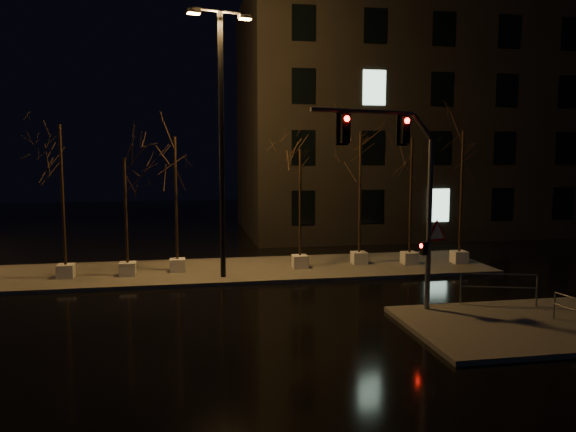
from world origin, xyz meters
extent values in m
plane|color=black|center=(0.00, 0.00, 0.00)|extent=(90.00, 90.00, 0.00)
cube|color=#4E4B46|center=(0.00, 6.00, 0.07)|extent=(22.00, 5.00, 0.15)
cube|color=#4E4B46|center=(7.50, -3.50, 0.07)|extent=(7.00, 5.00, 0.15)
cube|color=black|center=(14.00, 18.00, 7.50)|extent=(25.00, 12.00, 15.00)
cube|color=silver|center=(-7.23, 5.46, 0.43)|extent=(0.65, 0.65, 0.55)
cylinder|color=black|center=(-7.23, 5.46, 3.51)|extent=(0.11, 0.11, 5.63)
cube|color=silver|center=(-4.80, 5.45, 0.43)|extent=(0.65, 0.65, 0.55)
cylinder|color=black|center=(-4.80, 5.45, 2.85)|extent=(0.11, 0.11, 4.30)
cube|color=silver|center=(-2.78, 5.88, 0.43)|extent=(0.65, 0.65, 0.55)
cylinder|color=black|center=(-2.78, 5.88, 3.28)|extent=(0.11, 0.11, 5.16)
cube|color=silver|center=(2.55, 5.78, 0.43)|extent=(0.65, 0.65, 0.55)
cylinder|color=black|center=(2.55, 5.78, 3.03)|extent=(0.11, 0.11, 4.67)
cube|color=silver|center=(5.39, 6.13, 0.43)|extent=(0.65, 0.65, 0.55)
cylinder|color=black|center=(5.39, 6.13, 3.42)|extent=(0.11, 0.11, 5.43)
cube|color=silver|center=(7.63, 5.65, 0.43)|extent=(0.65, 0.65, 0.55)
cylinder|color=black|center=(7.63, 5.65, 3.29)|extent=(0.11, 0.11, 5.18)
cube|color=silver|center=(10.00, 5.49, 0.43)|extent=(0.65, 0.65, 0.55)
cylinder|color=black|center=(10.00, 5.49, 3.46)|extent=(0.11, 0.11, 5.51)
cylinder|color=slate|center=(5.28, -1.50, 2.89)|extent=(0.16, 0.16, 5.47)
cylinder|color=slate|center=(2.81, -2.29, 6.39)|extent=(3.52, 1.23, 0.13)
cube|color=black|center=(4.23, -1.83, 5.89)|extent=(0.32, 0.27, 0.82)
cube|color=black|center=(2.15, -2.50, 5.89)|extent=(0.32, 0.27, 0.82)
cube|color=black|center=(5.08, -1.56, 2.16)|extent=(0.24, 0.22, 0.41)
cone|color=red|center=(5.55, -1.46, 2.61)|extent=(0.91, 0.31, 0.95)
sphere|color=#FF0C07|center=(5.28, -1.50, 6.16)|extent=(0.16, 0.16, 0.16)
cylinder|color=black|center=(-0.92, 4.49, 5.42)|extent=(0.21, 0.21, 10.54)
cylinder|color=black|center=(-0.92, 4.49, 10.69)|extent=(2.27, 0.69, 0.11)
cube|color=#FF9932|center=(-1.94, 4.22, 10.53)|extent=(0.58, 0.42, 0.21)
cube|color=#FF9932|center=(0.10, 4.76, 10.53)|extent=(0.58, 0.42, 0.21)
cylinder|color=slate|center=(6.64, -1.14, 0.65)|extent=(0.06, 0.06, 1.00)
cylinder|color=slate|center=(8.96, -1.86, 0.65)|extent=(0.06, 0.06, 1.00)
cylinder|color=slate|center=(7.80, -1.50, 1.20)|extent=(2.34, 0.77, 0.04)
cylinder|color=slate|center=(7.80, -1.50, 0.76)|extent=(2.34, 0.77, 0.04)
cylinder|color=slate|center=(8.59, -3.29, 0.55)|extent=(0.04, 0.04, 0.79)
camera|label=1|loc=(-2.38, -18.19, 5.17)|focal=35.00mm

